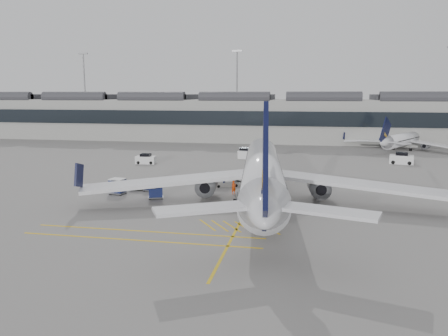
% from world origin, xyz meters
% --- Properties ---
extents(ground, '(220.00, 220.00, 0.00)m').
position_xyz_m(ground, '(0.00, 0.00, 0.00)').
color(ground, gray).
rests_on(ground, ground).
extents(terminal, '(200.00, 20.45, 12.40)m').
position_xyz_m(terminal, '(0.00, 71.93, 6.14)').
color(terminal, '#9E9E99').
rests_on(terminal, ground).
extents(light_masts, '(113.00, 0.60, 25.45)m').
position_xyz_m(light_masts, '(-1.67, 86.00, 14.49)').
color(light_masts, slate).
rests_on(light_masts, ground).
extents(apron_markings, '(0.25, 60.00, 0.01)m').
position_xyz_m(apron_markings, '(10.00, 10.00, 0.01)').
color(apron_markings, gold).
rests_on(apron_markings, ground).
extents(airliner_main, '(41.48, 45.53, 12.12)m').
position_xyz_m(airliner_main, '(11.35, 2.71, 3.56)').
color(airliner_main, silver).
rests_on(airliner_main, ground).
extents(airliner_far, '(24.40, 26.92, 7.98)m').
position_xyz_m(airliner_far, '(38.17, 57.62, 2.35)').
color(airliner_far, silver).
rests_on(airliner_far, ground).
extents(belt_loader, '(4.21, 2.72, 1.68)m').
position_xyz_m(belt_loader, '(5.50, 10.86, 0.49)').
color(belt_loader, silver).
rests_on(belt_loader, ground).
extents(baggage_cart_a, '(1.88, 1.61, 1.82)m').
position_xyz_m(baggage_cart_a, '(4.59, 10.74, 0.97)').
color(baggage_cart_a, gray).
rests_on(baggage_cart_a, ground).
extents(baggage_cart_b, '(2.20, 2.01, 1.89)m').
position_xyz_m(baggage_cart_b, '(-1.62, 2.46, 1.01)').
color(baggage_cart_b, gray).
rests_on(baggage_cart_b, ground).
extents(baggage_cart_c, '(1.69, 1.46, 1.60)m').
position_xyz_m(baggage_cart_c, '(-3.71, 6.19, 0.86)').
color(baggage_cart_c, gray).
rests_on(baggage_cart_c, ground).
extents(baggage_cart_d, '(2.11, 1.83, 1.99)m').
position_xyz_m(baggage_cart_d, '(-7.18, 3.78, 1.07)').
color(baggage_cart_d, gray).
rests_on(baggage_cart_d, ground).
extents(ramp_agent_a, '(0.76, 0.73, 1.75)m').
position_xyz_m(ramp_agent_a, '(7.34, 6.54, 0.88)').
color(ramp_agent_a, '#F1450C').
rests_on(ramp_agent_a, ground).
extents(ramp_agent_b, '(1.09, 1.07, 1.77)m').
position_xyz_m(ramp_agent_b, '(4.33, 4.30, 0.89)').
color(ramp_agent_b, orange).
rests_on(ramp_agent_b, ground).
extents(pushback_tug, '(2.58, 1.92, 1.30)m').
position_xyz_m(pushback_tug, '(-5.50, 6.66, 0.58)').
color(pushback_tug, '#494C41').
rests_on(pushback_tug, ground).
extents(safety_cone_nose, '(0.41, 0.41, 0.57)m').
position_xyz_m(safety_cone_nose, '(11.49, 21.86, 0.29)').
color(safety_cone_nose, '#F24C0A').
rests_on(safety_cone_nose, ground).
extents(safety_cone_engine, '(0.37, 0.37, 0.52)m').
position_xyz_m(safety_cone_engine, '(18.01, 5.68, 0.26)').
color(safety_cone_engine, '#F24C0A').
rests_on(safety_cone_engine, ground).
extents(service_van_left, '(3.64, 2.00, 1.81)m').
position_xyz_m(service_van_left, '(-12.43, 27.63, 0.81)').
color(service_van_left, silver).
rests_on(service_van_left, ground).
extents(service_van_mid, '(2.43, 4.15, 2.02)m').
position_xyz_m(service_van_mid, '(4.35, 38.24, 0.91)').
color(service_van_mid, silver).
rests_on(service_van_mid, ground).
extents(service_van_right, '(4.41, 2.80, 2.10)m').
position_xyz_m(service_van_right, '(33.30, 36.02, 0.94)').
color(service_van_right, silver).
rests_on(service_van_right, ground).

